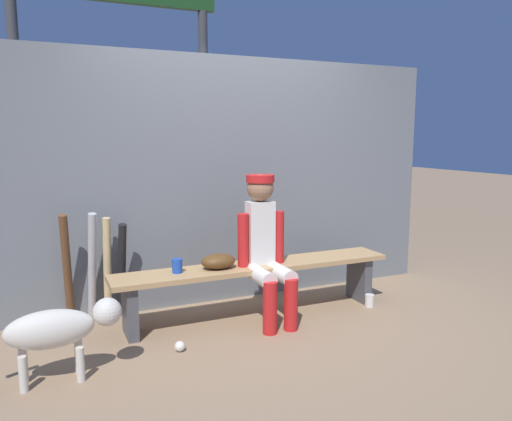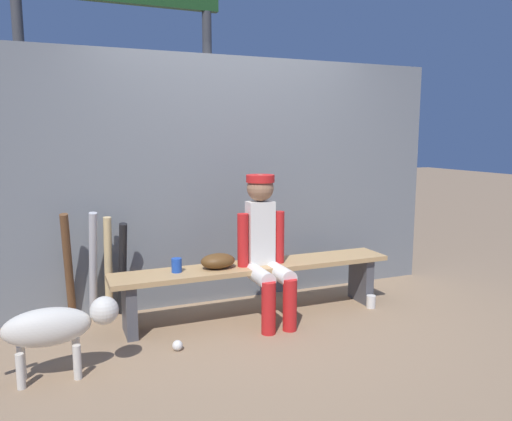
# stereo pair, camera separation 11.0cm
# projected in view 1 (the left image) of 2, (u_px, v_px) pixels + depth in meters

# --- Properties ---
(ground_plane) EXTENTS (30.00, 30.00, 0.00)m
(ground_plane) POSITION_uv_depth(u_px,v_px,m) (256.00, 316.00, 4.15)
(ground_plane) COLOR #937556
(chainlink_fence) EXTENTS (4.10, 0.03, 2.19)m
(chainlink_fence) POSITION_uv_depth(u_px,v_px,m) (232.00, 181.00, 4.47)
(chainlink_fence) COLOR slate
(chainlink_fence) RESTS_ON ground_plane
(dugout_bench) EXTENTS (2.37, 0.36, 0.45)m
(dugout_bench) POSITION_uv_depth(u_px,v_px,m) (256.00, 276.00, 4.10)
(dugout_bench) COLOR tan
(dugout_bench) RESTS_ON ground_plane
(player_seated) EXTENTS (0.41, 0.55, 1.19)m
(player_seated) POSITION_uv_depth(u_px,v_px,m) (266.00, 243.00, 3.98)
(player_seated) COLOR silver
(player_seated) RESTS_ON ground_plane
(baseball_glove) EXTENTS (0.28, 0.20, 0.12)m
(baseball_glove) POSITION_uv_depth(u_px,v_px,m) (218.00, 261.00, 3.95)
(baseball_glove) COLOR #593819
(baseball_glove) RESTS_ON dugout_bench
(bat_aluminum_black) EXTENTS (0.09, 0.25, 0.81)m
(bat_aluminum_black) POSITION_uv_depth(u_px,v_px,m) (122.00, 271.00, 4.05)
(bat_aluminum_black) COLOR black
(bat_aluminum_black) RESTS_ON ground_plane
(bat_wood_natural) EXTENTS (0.08, 0.14, 0.86)m
(bat_wood_natural) POSITION_uv_depth(u_px,v_px,m) (107.00, 269.00, 4.01)
(bat_wood_natural) COLOR tan
(bat_wood_natural) RESTS_ON ground_plane
(bat_aluminum_silver) EXTENTS (0.10, 0.25, 0.91)m
(bat_aluminum_silver) POSITION_uv_depth(u_px,v_px,m) (92.00, 268.00, 3.95)
(bat_aluminum_silver) COLOR #B7B7BC
(bat_aluminum_silver) RESTS_ON ground_plane
(bat_wood_dark) EXTENTS (0.10, 0.27, 0.92)m
(bat_wood_dark) POSITION_uv_depth(u_px,v_px,m) (67.00, 270.00, 3.87)
(bat_wood_dark) COLOR brown
(bat_wood_dark) RESTS_ON ground_plane
(baseball) EXTENTS (0.07, 0.07, 0.07)m
(baseball) POSITION_uv_depth(u_px,v_px,m) (180.00, 346.00, 3.47)
(baseball) COLOR white
(baseball) RESTS_ON ground_plane
(cup_on_ground) EXTENTS (0.08, 0.08, 0.11)m
(cup_on_ground) POSITION_uv_depth(u_px,v_px,m) (370.00, 301.00, 4.38)
(cup_on_ground) COLOR silver
(cup_on_ground) RESTS_ON ground_plane
(cup_on_bench) EXTENTS (0.08, 0.08, 0.11)m
(cup_on_bench) POSITION_uv_depth(u_px,v_px,m) (177.00, 266.00, 3.83)
(cup_on_bench) COLOR #1E47AD
(cup_on_bench) RESTS_ON dugout_bench
(scoreboard) EXTENTS (2.34, 0.27, 3.93)m
(scoreboard) POSITION_uv_depth(u_px,v_px,m) (119.00, 3.00, 4.86)
(scoreboard) COLOR #3F3F42
(scoreboard) RESTS_ON ground_plane
(dog) EXTENTS (0.84, 0.20, 0.49)m
(dog) POSITION_uv_depth(u_px,v_px,m) (60.00, 329.00, 3.02)
(dog) COLOR beige
(dog) RESTS_ON ground_plane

